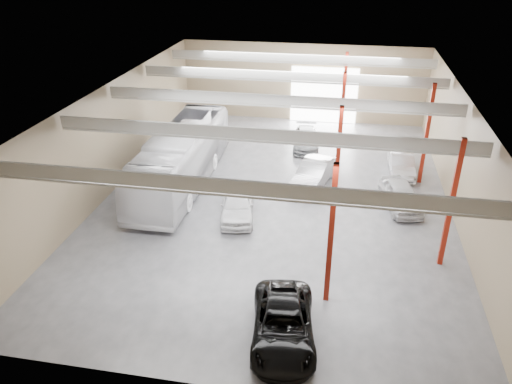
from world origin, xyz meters
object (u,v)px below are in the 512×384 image
(black_sedan, at_px, (283,325))
(coach_bus, at_px, (182,158))
(car_row_a, at_px, (237,204))
(car_right_near, at_px, (401,164))
(car_right_far, at_px, (401,195))
(car_row_b, at_px, (314,173))
(car_row_c, at_px, (306,139))

(black_sedan, bearing_deg, coach_bus, 114.99)
(car_row_a, relative_size, car_right_near, 1.06)
(coach_bus, bearing_deg, car_right_far, -3.30)
(coach_bus, bearing_deg, car_row_a, -39.10)
(black_sedan, distance_m, car_right_far, 14.20)
(car_row_a, height_order, car_row_b, car_row_b)
(black_sedan, xyz_separation_m, car_right_near, (6.16, 18.20, -0.02))
(car_row_b, bearing_deg, car_row_a, -115.43)
(car_right_near, bearing_deg, car_row_c, 150.74)
(car_row_b, bearing_deg, black_sedan, -76.62)
(car_row_b, distance_m, car_row_c, 6.90)
(car_row_a, distance_m, car_right_near, 13.17)
(car_row_a, xyz_separation_m, car_right_far, (9.86, 3.00, -0.03))
(black_sedan, relative_size, car_row_a, 1.15)
(car_row_c, bearing_deg, car_right_far, -57.94)
(car_right_far, bearing_deg, car_row_c, 113.99)
(coach_bus, xyz_separation_m, car_right_near, (14.96, 4.47, -1.22))
(coach_bus, height_order, car_right_near, coach_bus)
(car_row_b, relative_size, car_row_c, 1.05)
(car_row_c, relative_size, car_right_far, 1.05)
(car_row_c, bearing_deg, car_row_b, -85.27)
(black_sedan, relative_size, car_row_b, 1.07)
(car_row_a, height_order, car_right_near, car_row_a)
(car_row_c, xyz_separation_m, car_right_far, (6.78, -9.00, 0.08))
(car_row_a, bearing_deg, black_sedan, -77.97)
(car_row_a, xyz_separation_m, car_right_near, (10.30, 8.20, -0.08))
(car_right_far, bearing_deg, coach_bus, 164.12)
(car_right_near, bearing_deg, car_row_a, -143.00)
(black_sedan, height_order, car_right_near, black_sedan)
(car_row_b, relative_size, car_right_near, 1.14)
(coach_bus, bearing_deg, car_right_near, 16.22)
(car_row_b, xyz_separation_m, car_right_far, (5.62, -2.20, -0.06))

